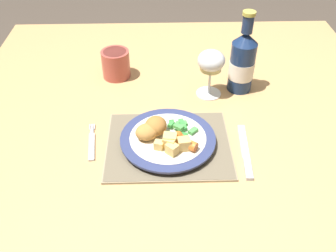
{
  "coord_description": "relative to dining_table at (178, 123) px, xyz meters",
  "views": [
    {
      "loc": [
        -0.06,
        -0.89,
        1.38
      ],
      "look_at": [
        -0.04,
        -0.16,
        0.78
      ],
      "focal_mm": 40.0,
      "sensor_mm": 36.0,
      "label": 1
    }
  ],
  "objects": [
    {
      "name": "glazed_carrots",
      "position": [
        0.0,
        -0.22,
        0.12
      ],
      "size": [
        0.06,
        0.06,
        0.02
      ],
      "color": "orange",
      "rests_on": "dinner_plate"
    },
    {
      "name": "roast_potatoes",
      "position": [
        -0.03,
        -0.23,
        0.12
      ],
      "size": [
        0.09,
        0.06,
        0.03
      ],
      "color": "#E5BC66",
      "rests_on": "dinner_plate"
    },
    {
      "name": "breaded_croquettes",
      "position": [
        -0.08,
        -0.18,
        0.13
      ],
      "size": [
        0.09,
        0.09,
        0.04
      ],
      "color": "#A87033",
      "rests_on": "dinner_plate"
    },
    {
      "name": "placemat",
      "position": [
        -0.04,
        -0.19,
        0.09
      ],
      "size": [
        0.31,
        0.25,
        0.01
      ],
      "color": "gray",
      "rests_on": "dining_table"
    },
    {
      "name": "drinking_cup",
      "position": [
        -0.19,
        0.14,
        0.13
      ],
      "size": [
        0.09,
        0.09,
        0.09
      ],
      "color": "#B24C42",
      "rests_on": "dining_table"
    },
    {
      "name": "ground_plane",
      "position": [
        0.0,
        0.0,
        -0.66
      ],
      "size": [
        6.0,
        6.0,
        0.0
      ],
      "primitive_type": "plane",
      "color": "#4C4238"
    },
    {
      "name": "table_knife",
      "position": [
        0.15,
        -0.24,
        0.08
      ],
      "size": [
        0.03,
        0.2,
        0.01
      ],
      "color": "silver",
      "rests_on": "dining_table"
    },
    {
      "name": "bottle",
      "position": [
        0.19,
        0.06,
        0.17
      ],
      "size": [
        0.07,
        0.07,
        0.24
      ],
      "color": "navy",
      "rests_on": "dining_table"
    },
    {
      "name": "dining_table",
      "position": [
        0.0,
        0.0,
        0.0
      ],
      "size": [
        1.26,
        1.08,
        0.74
      ],
      "color": "tan",
      "rests_on": "ground"
    },
    {
      "name": "fork",
      "position": [
        -0.23,
        -0.18,
        0.08
      ],
      "size": [
        0.03,
        0.14,
        0.01
      ],
      "color": "silver",
      "rests_on": "dining_table"
    },
    {
      "name": "green_beans_pile",
      "position": [
        -0.0,
        -0.16,
        0.11
      ],
      "size": [
        0.08,
        0.07,
        0.02
      ],
      "color": "#4CA84C",
      "rests_on": "dinner_plate"
    },
    {
      "name": "dinner_plate",
      "position": [
        -0.04,
        -0.19,
        0.1
      ],
      "size": [
        0.24,
        0.24,
        0.02
      ],
      "color": "silver",
      "rests_on": "placemat"
    },
    {
      "name": "wine_glass",
      "position": [
        0.09,
        0.03,
        0.19
      ],
      "size": [
        0.08,
        0.08,
        0.14
      ],
      "color": "silver",
      "rests_on": "dining_table"
    }
  ]
}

